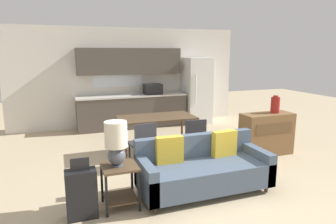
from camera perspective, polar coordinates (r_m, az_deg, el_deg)
ground_plane at (r=4.55m, az=6.46°, el=-15.42°), size 20.00×20.00×0.00m
wall_back at (r=8.48m, az=-7.50°, el=6.59°), size 6.40×0.07×2.70m
kitchen_counter at (r=8.25m, az=-6.83°, el=2.91°), size 2.99×0.65×2.15m
refrigerator at (r=8.76m, az=5.46°, el=4.10°), size 0.72×0.76×1.89m
dining_table at (r=6.06m, az=-2.21°, el=-1.52°), size 1.53×0.80×0.76m
couch at (r=4.57m, az=6.51°, el=-10.66°), size 1.93×0.80×0.85m
side_table at (r=4.11m, az=-9.16°, el=-12.52°), size 0.46×0.46×0.58m
table_lamp at (r=3.94m, az=-9.86°, el=-5.55°), size 0.29×0.29×0.59m
credenza at (r=6.38m, az=18.23°, el=-3.97°), size 1.05×0.45×0.84m
vase at (r=6.39m, az=19.75°, el=1.32°), size 0.18×0.18×0.35m
dining_chair_near_left at (r=5.33m, az=-4.79°, el=-5.76°), size 0.47×0.47×0.85m
dining_chair_near_right at (r=5.62m, az=4.87°, el=-4.86°), size 0.46×0.46×0.85m
suitcase at (r=4.00m, az=-16.15°, el=-14.71°), size 0.38×0.22×0.78m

